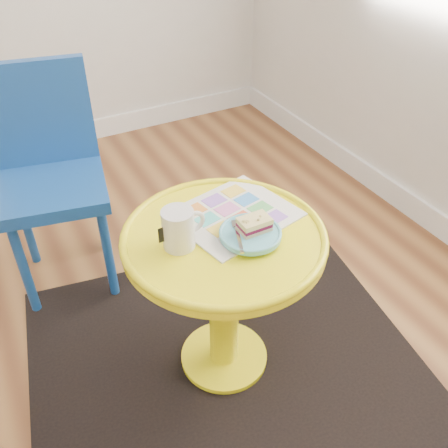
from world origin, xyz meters
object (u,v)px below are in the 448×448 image
side_table (224,276)px  chair (49,167)px  plate (250,234)px  newspaper (234,215)px  mug (179,228)px

side_table → chair: chair is taller
plate → newspaper: bearing=82.6°
mug → side_table: bearing=-11.3°
side_table → plate: (0.06, -0.05, 0.17)m
newspaper → chair: bearing=109.3°
side_table → plate: size_ratio=3.37×
side_table → mug: 0.25m
chair → plate: size_ratio=4.91×
side_table → newspaper: 0.19m
chair → newspaper: bearing=-47.1°
chair → newspaper: chair is taller
newspaper → mug: size_ratio=2.66×
chair → newspaper: (0.41, -0.66, 0.07)m
chair → plate: chair is taller
mug → plate: mug is taller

